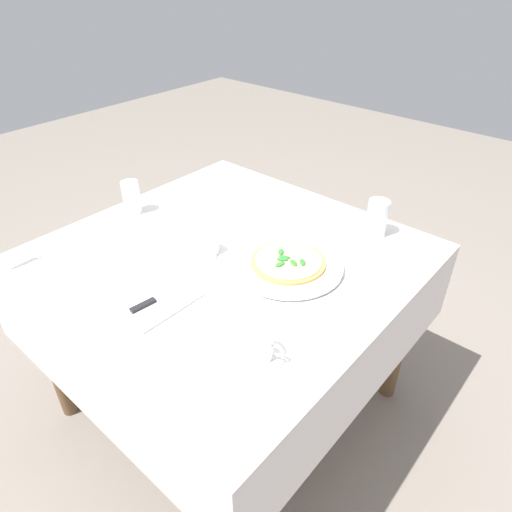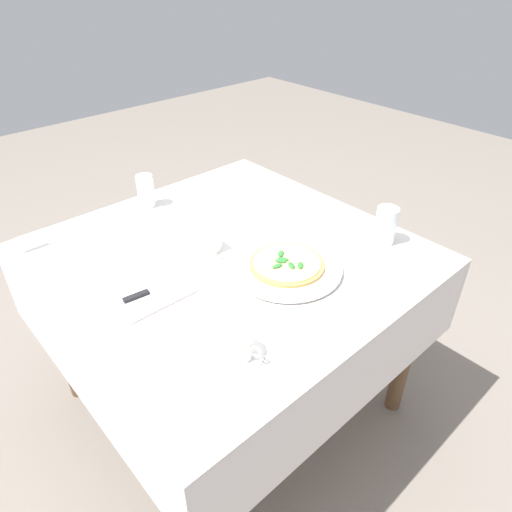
{
  "view_description": "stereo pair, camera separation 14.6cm",
  "coord_description": "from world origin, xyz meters",
  "px_view_note": "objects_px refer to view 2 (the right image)",
  "views": [
    {
      "loc": [
        -0.88,
        -0.89,
        1.59
      ],
      "look_at": [
        0.04,
        -0.1,
        0.76
      ],
      "focal_mm": 32.18,
      "sensor_mm": 36.0,
      "label": 1
    },
    {
      "loc": [
        -0.77,
        -1.0,
        1.59
      ],
      "look_at": [
        0.04,
        -0.1,
        0.76
      ],
      "focal_mm": 32.18,
      "sensor_mm": 36.0,
      "label": 2
    }
  ],
  "objects_px": {
    "pizza_plate": "(287,267)",
    "menu_card": "(32,241)",
    "water_glass_far_left": "(385,228)",
    "dinner_knife": "(153,290)",
    "coffee_cup_near_right": "(239,346)",
    "coffee_cup_right_edge": "(210,244)",
    "napkin_folded": "(152,294)",
    "pizza": "(287,264)",
    "water_glass_far_right": "(146,193)"
  },
  "relations": [
    {
      "from": "pizza_plate",
      "to": "menu_card",
      "type": "relative_size",
      "value": 3.83
    },
    {
      "from": "water_glass_far_left",
      "to": "dinner_knife",
      "type": "distance_m",
      "value": 0.79
    },
    {
      "from": "coffee_cup_near_right",
      "to": "dinner_knife",
      "type": "distance_m",
      "value": 0.34
    },
    {
      "from": "coffee_cup_near_right",
      "to": "coffee_cup_right_edge",
      "type": "bearing_deg",
      "value": 60.89
    },
    {
      "from": "pizza_plate",
      "to": "coffee_cup_right_edge",
      "type": "xyz_separation_m",
      "value": [
        -0.11,
        0.25,
        0.02
      ]
    },
    {
      "from": "coffee_cup_near_right",
      "to": "napkin_folded",
      "type": "height_order",
      "value": "coffee_cup_near_right"
    },
    {
      "from": "pizza_plate",
      "to": "napkin_folded",
      "type": "xyz_separation_m",
      "value": [
        -0.38,
        0.17,
        -0.0
      ]
    },
    {
      "from": "dinner_knife",
      "to": "pizza",
      "type": "bearing_deg",
      "value": -16.55
    },
    {
      "from": "coffee_cup_right_edge",
      "to": "dinner_knife",
      "type": "height_order",
      "value": "coffee_cup_right_edge"
    },
    {
      "from": "water_glass_far_left",
      "to": "napkin_folded",
      "type": "height_order",
      "value": "water_glass_far_left"
    },
    {
      "from": "coffee_cup_right_edge",
      "to": "coffee_cup_near_right",
      "type": "xyz_separation_m",
      "value": [
        -0.24,
        -0.42,
        0.0
      ]
    },
    {
      "from": "coffee_cup_near_right",
      "to": "menu_card",
      "type": "height_order",
      "value": "coffee_cup_near_right"
    },
    {
      "from": "menu_card",
      "to": "coffee_cup_near_right",
      "type": "bearing_deg",
      "value": 103.96
    },
    {
      "from": "water_glass_far_right",
      "to": "napkin_folded",
      "type": "bearing_deg",
      "value": -119.71
    },
    {
      "from": "pizza_plate",
      "to": "dinner_knife",
      "type": "height_order",
      "value": "dinner_knife"
    },
    {
      "from": "pizza_plate",
      "to": "water_glass_far_left",
      "type": "distance_m",
      "value": 0.38
    },
    {
      "from": "pizza",
      "to": "water_glass_far_left",
      "type": "xyz_separation_m",
      "value": [
        0.36,
        -0.11,
        0.03
      ]
    },
    {
      "from": "coffee_cup_right_edge",
      "to": "napkin_folded",
      "type": "distance_m",
      "value": 0.28
    },
    {
      "from": "pizza",
      "to": "menu_card",
      "type": "relative_size",
      "value": 2.6
    },
    {
      "from": "water_glass_far_right",
      "to": "coffee_cup_near_right",
      "type": "bearing_deg",
      "value": -106.43
    },
    {
      "from": "pizza",
      "to": "water_glass_far_left",
      "type": "height_order",
      "value": "water_glass_far_left"
    },
    {
      "from": "dinner_knife",
      "to": "water_glass_far_left",
      "type": "bearing_deg",
      "value": -12.93
    },
    {
      "from": "napkin_folded",
      "to": "menu_card",
      "type": "distance_m",
      "value": 0.51
    },
    {
      "from": "coffee_cup_right_edge",
      "to": "water_glass_far_left",
      "type": "xyz_separation_m",
      "value": [
        0.47,
        -0.35,
        0.03
      ]
    },
    {
      "from": "coffee_cup_right_edge",
      "to": "napkin_folded",
      "type": "height_order",
      "value": "coffee_cup_right_edge"
    },
    {
      "from": "pizza",
      "to": "coffee_cup_right_edge",
      "type": "bearing_deg",
      "value": 113.75
    },
    {
      "from": "napkin_folded",
      "to": "dinner_knife",
      "type": "relative_size",
      "value": 1.13
    },
    {
      "from": "pizza",
      "to": "water_glass_far_left",
      "type": "relative_size",
      "value": 1.81
    },
    {
      "from": "dinner_knife",
      "to": "water_glass_far_right",
      "type": "bearing_deg",
      "value": 67.74
    },
    {
      "from": "water_glass_far_right",
      "to": "water_glass_far_left",
      "type": "relative_size",
      "value": 0.96
    },
    {
      "from": "pizza_plate",
      "to": "coffee_cup_right_edge",
      "type": "distance_m",
      "value": 0.27
    },
    {
      "from": "pizza_plate",
      "to": "pizza",
      "type": "relative_size",
      "value": 1.47
    },
    {
      "from": "pizza_plate",
      "to": "menu_card",
      "type": "bearing_deg",
      "value": 129.59
    },
    {
      "from": "pizza_plate",
      "to": "menu_card",
      "type": "xyz_separation_m",
      "value": [
        -0.54,
        0.65,
        0.02
      ]
    },
    {
      "from": "pizza_plate",
      "to": "coffee_cup_right_edge",
      "type": "bearing_deg",
      "value": 113.78
    },
    {
      "from": "pizza",
      "to": "dinner_knife",
      "type": "height_order",
      "value": "pizza"
    },
    {
      "from": "coffee_cup_near_right",
      "to": "menu_card",
      "type": "distance_m",
      "value": 0.85
    },
    {
      "from": "dinner_knife",
      "to": "pizza_plate",
      "type": "bearing_deg",
      "value": -16.54
    },
    {
      "from": "coffee_cup_right_edge",
      "to": "water_glass_far_left",
      "type": "relative_size",
      "value": 1.01
    },
    {
      "from": "pizza",
      "to": "coffee_cup_right_edge",
      "type": "relative_size",
      "value": 1.8
    },
    {
      "from": "water_glass_far_left",
      "to": "napkin_folded",
      "type": "bearing_deg",
      "value": 159.93
    },
    {
      "from": "pizza",
      "to": "water_glass_far_right",
      "type": "xyz_separation_m",
      "value": [
        -0.1,
        0.67,
        0.03
      ]
    },
    {
      "from": "pizza_plate",
      "to": "water_glass_far_left",
      "type": "relative_size",
      "value": 2.67
    },
    {
      "from": "coffee_cup_near_right",
      "to": "water_glass_far_right",
      "type": "relative_size",
      "value": 1.05
    },
    {
      "from": "pizza_plate",
      "to": "water_glass_far_right",
      "type": "distance_m",
      "value": 0.67
    },
    {
      "from": "napkin_folded",
      "to": "menu_card",
      "type": "xyz_separation_m",
      "value": [
        -0.16,
        0.49,
        0.02
      ]
    },
    {
      "from": "pizza",
      "to": "dinner_knife",
      "type": "xyz_separation_m",
      "value": [
        -0.38,
        0.17,
        -0.0
      ]
    },
    {
      "from": "water_glass_far_left",
      "to": "coffee_cup_near_right",
      "type": "bearing_deg",
      "value": -174.38
    },
    {
      "from": "coffee_cup_near_right",
      "to": "pizza",
      "type": "bearing_deg",
      "value": 26.89
    },
    {
      "from": "pizza_plate",
      "to": "coffee_cup_near_right",
      "type": "distance_m",
      "value": 0.39
    }
  ]
}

